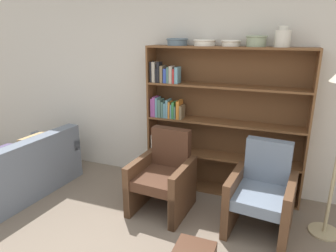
{
  "coord_description": "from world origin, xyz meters",
  "views": [
    {
      "loc": [
        1.0,
        -1.42,
        2.05
      ],
      "look_at": [
        -0.26,
        1.87,
        0.95
      ],
      "focal_mm": 32.0,
      "sensor_mm": 36.0,
      "label": 1
    }
  ],
  "objects_px": {
    "bowl_sage": "(205,42)",
    "couch": "(13,175)",
    "armchair_leather": "(163,177)",
    "bookshelf": "(210,123)",
    "armchair_cushioned": "(262,194)",
    "bowl_copper": "(231,43)",
    "bowl_olive": "(177,41)",
    "vase_tall": "(283,38)",
    "bowl_cream": "(256,40)"
  },
  "relations": [
    {
      "from": "bowl_copper",
      "to": "bowl_cream",
      "type": "distance_m",
      "value": 0.29
    },
    {
      "from": "bowl_olive",
      "to": "bowl_sage",
      "type": "distance_m",
      "value": 0.35
    },
    {
      "from": "bowl_sage",
      "to": "armchair_leather",
      "type": "xyz_separation_m",
      "value": [
        -0.28,
        -0.66,
        -1.53
      ]
    },
    {
      "from": "bowl_cream",
      "to": "couch",
      "type": "height_order",
      "value": "bowl_cream"
    },
    {
      "from": "bowl_cream",
      "to": "vase_tall",
      "type": "xyz_separation_m",
      "value": [
        0.28,
        0.0,
        0.03
      ]
    },
    {
      "from": "bookshelf",
      "to": "bowl_cream",
      "type": "relative_size",
      "value": 8.26
    },
    {
      "from": "bowl_copper",
      "to": "vase_tall",
      "type": "bearing_deg",
      "value": 0.0
    },
    {
      "from": "armchair_leather",
      "to": "couch",
      "type": "bearing_deg",
      "value": 16.46
    },
    {
      "from": "bowl_olive",
      "to": "bowl_sage",
      "type": "xyz_separation_m",
      "value": [
        0.35,
        -0.0,
        -0.01
      ]
    },
    {
      "from": "bookshelf",
      "to": "couch",
      "type": "distance_m",
      "value": 2.64
    },
    {
      "from": "bowl_copper",
      "to": "bowl_sage",
      "type": "bearing_deg",
      "value": 180.0
    },
    {
      "from": "bookshelf",
      "to": "armchair_cushioned",
      "type": "height_order",
      "value": "bookshelf"
    },
    {
      "from": "bowl_olive",
      "to": "vase_tall",
      "type": "relative_size",
      "value": 1.22
    },
    {
      "from": "bowl_copper",
      "to": "bowl_cream",
      "type": "relative_size",
      "value": 0.94
    },
    {
      "from": "bowl_sage",
      "to": "armchair_cushioned",
      "type": "bearing_deg",
      "value": -37.95
    },
    {
      "from": "bowl_olive",
      "to": "vase_tall",
      "type": "distance_m",
      "value": 1.22
    },
    {
      "from": "bowl_cream",
      "to": "couch",
      "type": "xyz_separation_m",
      "value": [
        -2.8,
        -1.09,
        -1.69
      ]
    },
    {
      "from": "bowl_cream",
      "to": "armchair_cushioned",
      "type": "xyz_separation_m",
      "value": [
        0.25,
        -0.66,
        -1.55
      ]
    },
    {
      "from": "bookshelf",
      "to": "bowl_cream",
      "type": "distance_m",
      "value": 1.15
    },
    {
      "from": "vase_tall",
      "to": "bowl_copper",
      "type": "bearing_deg",
      "value": 180.0
    },
    {
      "from": "bookshelf",
      "to": "couch",
      "type": "relative_size",
      "value": 1.13
    },
    {
      "from": "bowl_sage",
      "to": "bowl_cream",
      "type": "relative_size",
      "value": 1.14
    },
    {
      "from": "bowl_copper",
      "to": "vase_tall",
      "type": "xyz_separation_m",
      "value": [
        0.56,
        0.0,
        0.06
      ]
    },
    {
      "from": "armchair_leather",
      "to": "bookshelf",
      "type": "bearing_deg",
      "value": -115.28
    },
    {
      "from": "bowl_sage",
      "to": "bowl_cream",
      "type": "bearing_deg",
      "value": 0.0
    },
    {
      "from": "bowl_copper",
      "to": "armchair_leather",
      "type": "height_order",
      "value": "bowl_copper"
    },
    {
      "from": "bowl_sage",
      "to": "bookshelf",
      "type": "bearing_deg",
      "value": 11.8
    },
    {
      "from": "bookshelf",
      "to": "couch",
      "type": "bearing_deg",
      "value": -154.37
    },
    {
      "from": "bookshelf",
      "to": "bowl_sage",
      "type": "relative_size",
      "value": 7.23
    },
    {
      "from": "bookshelf",
      "to": "vase_tall",
      "type": "distance_m",
      "value": 1.31
    },
    {
      "from": "bowl_olive",
      "to": "bowl_copper",
      "type": "bearing_deg",
      "value": -0.0
    },
    {
      "from": "armchair_cushioned",
      "to": "bowl_sage",
      "type": "bearing_deg",
      "value": -31.76
    },
    {
      "from": "bowl_olive",
      "to": "bowl_sage",
      "type": "height_order",
      "value": "bowl_olive"
    },
    {
      "from": "bowl_cream",
      "to": "vase_tall",
      "type": "bearing_deg",
      "value": 0.0
    },
    {
      "from": "bookshelf",
      "to": "couch",
      "type": "xyz_separation_m",
      "value": [
        -2.31,
        -1.11,
        -0.65
      ]
    },
    {
      "from": "vase_tall",
      "to": "armchair_cushioned",
      "type": "relative_size",
      "value": 0.24
    },
    {
      "from": "bowl_cream",
      "to": "couch",
      "type": "distance_m",
      "value": 3.45
    },
    {
      "from": "couch",
      "to": "bowl_sage",
      "type": "bearing_deg",
      "value": -58.85
    },
    {
      "from": "couch",
      "to": "armchair_cushioned",
      "type": "relative_size",
      "value": 1.85
    },
    {
      "from": "bookshelf",
      "to": "bowl_cream",
      "type": "xyz_separation_m",
      "value": [
        0.49,
        -0.02,
        1.04
      ]
    },
    {
      "from": "bowl_sage",
      "to": "couch",
      "type": "bearing_deg",
      "value": -153.76
    },
    {
      "from": "bowl_copper",
      "to": "bowl_cream",
      "type": "xyz_separation_m",
      "value": [
        0.29,
        0.0,
        0.03
      ]
    },
    {
      "from": "bowl_copper",
      "to": "armchair_leather",
      "type": "xyz_separation_m",
      "value": [
        -0.59,
        -0.66,
        -1.53
      ]
    },
    {
      "from": "vase_tall",
      "to": "armchair_leather",
      "type": "relative_size",
      "value": 0.24
    },
    {
      "from": "bowl_copper",
      "to": "armchair_leather",
      "type": "bearing_deg",
      "value": -131.83
    },
    {
      "from": "bowl_olive",
      "to": "vase_tall",
      "type": "bearing_deg",
      "value": -0.0
    },
    {
      "from": "bowl_sage",
      "to": "couch",
      "type": "relative_size",
      "value": 0.16
    },
    {
      "from": "bowl_olive",
      "to": "armchair_leather",
      "type": "height_order",
      "value": "bowl_olive"
    },
    {
      "from": "bowl_olive",
      "to": "armchair_cushioned",
      "type": "relative_size",
      "value": 0.29
    },
    {
      "from": "bookshelf",
      "to": "armchair_cushioned",
      "type": "xyz_separation_m",
      "value": [
        0.74,
        -0.68,
        -0.52
      ]
    }
  ]
}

